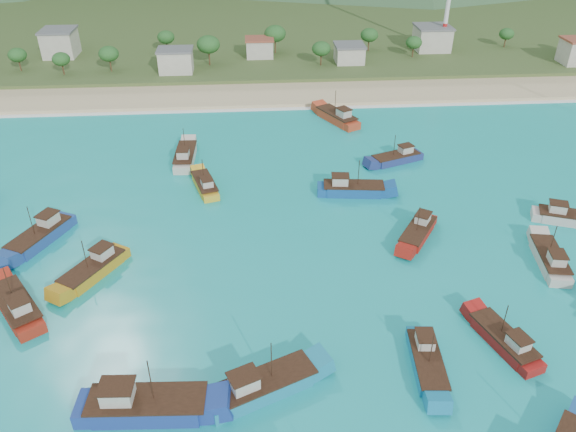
{
  "coord_description": "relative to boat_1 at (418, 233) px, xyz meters",
  "views": [
    {
      "loc": [
        -10.61,
        -53.24,
        47.89
      ],
      "look_at": [
        -5.43,
        18.0,
        3.0
      ],
      "focal_mm": 35.0,
      "sensor_mm": 36.0,
      "label": 1
    }
  ],
  "objects": [
    {
      "name": "ground",
      "position": [
        -14.04,
        -15.45,
        -0.71
      ],
      "size": [
        600.0,
        600.0,
        0.0
      ],
      "primitive_type": "plane",
      "color": "#0D9695",
      "rests_on": "ground"
    },
    {
      "name": "beach",
      "position": [
        -14.04,
        63.55,
        -0.71
      ],
      "size": [
        400.0,
        18.0,
        1.2
      ],
      "primitive_type": "cube",
      "color": "beige",
      "rests_on": "ground"
    },
    {
      "name": "land",
      "position": [
        -14.04,
        124.55,
        -0.71
      ],
      "size": [
        400.0,
        110.0,
        2.4
      ],
      "primitive_type": "cube",
      "color": "#385123",
      "rests_on": "ground"
    },
    {
      "name": "surf_line",
      "position": [
        -14.04,
        54.05,
        -0.71
      ],
      "size": [
        400.0,
        2.5,
        0.08
      ],
      "primitive_type": "cube",
      "color": "white",
      "rests_on": "ground"
    },
    {
      "name": "village",
      "position": [
        -15.76,
        87.29,
        3.96
      ],
      "size": [
        212.05,
        25.73,
        7.64
      ],
      "color": "beige",
      "rests_on": "ground"
    },
    {
      "name": "vegetation",
      "position": [
        -13.34,
        87.74,
        4.32
      ],
      "size": [
        277.97,
        24.9,
        8.26
      ],
      "color": "#235623",
      "rests_on": "ground"
    },
    {
      "name": "boat_1",
      "position": [
        0.0,
        0.0,
        0.0
      ],
      "size": [
        8.17,
        10.23,
        6.06
      ],
      "rotation": [
        0.0,
        0.0,
        2.56
      ],
      "color": "#9E1A12",
      "rests_on": "ground"
    },
    {
      "name": "boat_2",
      "position": [
        2.76,
        25.08,
        -0.0
      ],
      "size": [
        10.62,
        6.44,
        6.04
      ],
      "rotation": [
        0.0,
        0.0,
        1.93
      ],
      "color": "navy",
      "rests_on": "ground"
    },
    {
      "name": "boat_4",
      "position": [
        -37.13,
        28.43,
        0.12
      ],
      "size": [
        3.73,
        11.44,
        6.69
      ],
      "rotation": [
        0.0,
        0.0,
        6.25
      ],
      "color": "beige",
      "rests_on": "ground"
    },
    {
      "name": "boat_5",
      "position": [
        -36.43,
        -29.68,
        0.35
      ],
      "size": [
        13.66,
        4.63,
        7.97
      ],
      "rotation": [
        0.0,
        0.0,
        4.66
      ],
      "color": "navy",
      "rests_on": "ground"
    },
    {
      "name": "boat_7",
      "position": [
        4.03,
        -23.03,
        -0.02
      ],
      "size": [
        6.02,
        10.47,
        5.94
      ],
      "rotation": [
        0.0,
        0.0,
        0.32
      ],
      "color": "maroon",
      "rests_on": "ground"
    },
    {
      "name": "boat_10",
      "position": [
        -5.98,
        -25.62,
        -0.01
      ],
      "size": [
        3.82,
        10.39,
        6.01
      ],
      "rotation": [
        0.0,
        0.0,
        3.06
      ],
      "color": "#1176A4",
      "rests_on": "ground"
    },
    {
      "name": "boat_12",
      "position": [
        -54.66,
        -12.97,
        0.14
      ],
      "size": [
        9.5,
        11.4,
        6.84
      ],
      "rotation": [
        0.0,
        0.0,
        0.62
      ],
      "color": "maroon",
      "rests_on": "ground"
    },
    {
      "name": "boat_16",
      "position": [
        -7.68,
        13.66,
        0.14
      ],
      "size": [
        11.81,
        4.64,
        6.8
      ],
      "rotation": [
        0.0,
        0.0,
        4.6
      ],
      "color": "#12488E",
      "rests_on": "ground"
    },
    {
      "name": "boat_17",
      "position": [
        -5.55,
        45.47,
        0.2
      ],
      "size": [
        8.87,
        12.35,
        7.15
      ],
      "rotation": [
        0.0,
        0.0,
        0.49
      ],
      "color": "#B53B1E",
      "rests_on": "ground"
    },
    {
      "name": "boat_18",
      "position": [
        -56.42,
        2.93,
        0.16
      ],
      "size": [
        8.28,
        12.12,
        6.96
      ],
      "rotation": [
        0.0,
        0.0,
        2.69
      ],
      "color": "navy",
      "rests_on": "ground"
    },
    {
      "name": "boat_22",
      "position": [
        24.74,
        2.23,
        0.04
      ],
      "size": [
        11.08,
        6.76,
        6.3
      ],
      "rotation": [
        0.0,
        0.0,
        4.35
      ],
      "color": "#BEB4AE",
      "rests_on": "ground"
    },
    {
      "name": "boat_26",
      "position": [
        -24.24,
        -27.83,
        0.2
      ],
      "size": [
        12.54,
        8.17,
        7.16
      ],
      "rotation": [
        0.0,
        0.0,
        5.13
      ],
      "color": "teal",
      "rests_on": "ground"
    },
    {
      "name": "boat_28",
      "position": [
        -32.81,
        17.24,
        -0.06
      ],
      "size": [
        5.47,
        10.06,
        5.7
      ],
      "rotation": [
        0.0,
        0.0,
        0.29
      ],
      "color": "gold",
      "rests_on": "ground"
    },
    {
      "name": "boat_32",
      "position": [
        -46.78,
        -5.83,
        0.09
      ],
      "size": [
        8.62,
        11.1,
        6.53
      ],
      "rotation": [
        0.0,
        0.0,
        2.58
      ],
      "color": "#B78318",
      "rests_on": "ground"
    },
    {
      "name": "boat_33",
      "position": [
        16.69,
        -8.07,
        0.04
      ],
      "size": [
        4.88,
        10.99,
        6.27
      ],
      "rotation": [
        0.0,
        0.0,
        6.11
      ],
      "color": "#BAB5A9",
      "rests_on": "ground"
    }
  ]
}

